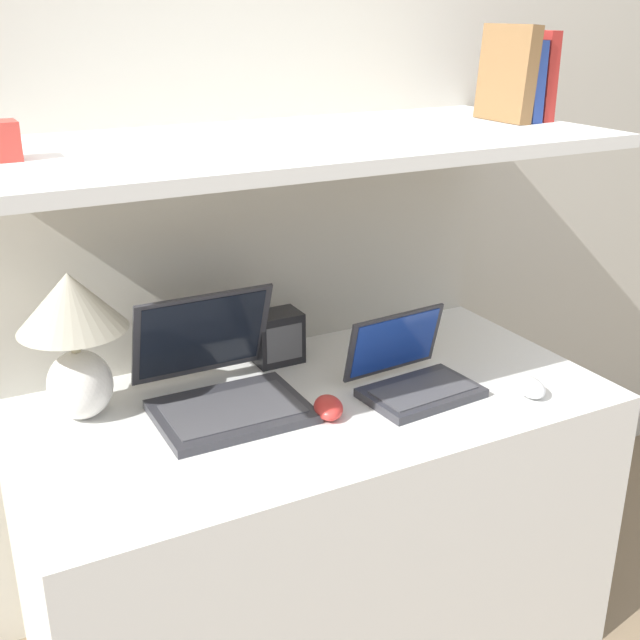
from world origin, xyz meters
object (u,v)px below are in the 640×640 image
computer_mouse (328,408)px  book_brown (507,73)px  book_red (532,75)px  book_blue (518,80)px  laptop_large (222,385)px  laptop_small (413,376)px  router_box (277,337)px  table_lamp (73,328)px  second_mouse (530,387)px

computer_mouse → book_brown: size_ratio=0.52×
book_red → book_blue: (-0.04, 0.00, -0.01)m
laptop_large → book_brown: book_brown is taller
computer_mouse → book_brown: bearing=15.6°
laptop_small → router_box: 0.36m
table_lamp → laptop_large: bearing=-18.4°
computer_mouse → book_brown: (0.55, 0.15, 0.66)m
book_brown → book_red: bearing=0.0°
laptop_large → router_box: (0.21, 0.16, 0.01)m
second_mouse → computer_mouse: bearing=164.3°
second_mouse → book_red: 0.73m
laptop_large → book_brown: 0.97m
table_lamp → second_mouse: table_lamp is taller
laptop_small → computer_mouse: laptop_small is taller
book_blue → table_lamp: bearing=174.9°
book_brown → second_mouse: bearing=-109.5°
second_mouse → book_brown: bearing=70.5°
computer_mouse → book_blue: (0.59, 0.15, 0.64)m
laptop_large → computer_mouse: (0.18, -0.15, -0.03)m
router_box → book_blue: (0.56, -0.16, 0.60)m
computer_mouse → book_red: (0.63, 0.15, 0.65)m
book_blue → second_mouse: bearing=-115.6°
laptop_large → computer_mouse: laptop_large is taller
laptop_small → second_mouse: size_ratio=2.57×
table_lamp → book_brown: (1.02, -0.09, 0.48)m
book_red → book_blue: size_ratio=1.11×
computer_mouse → second_mouse: 0.47m
book_brown → table_lamp: bearing=174.8°
book_brown → book_blue: bearing=0.0°
router_box → book_blue: bearing=-15.9°
computer_mouse → book_red: book_red is taller
second_mouse → book_red: (0.17, 0.28, 0.65)m
laptop_large → computer_mouse: size_ratio=2.96×
table_lamp → book_brown: 1.13m
computer_mouse → second_mouse: size_ratio=1.07×
book_red → book_blue: book_red is taller
laptop_small → book_brown: bearing=23.2°
laptop_large → book_red: 1.02m
laptop_large → book_blue: book_blue is taller
table_lamp → book_brown: size_ratio=1.50×
laptop_small → book_red: 0.76m
computer_mouse → book_blue: size_ratio=0.63×
table_lamp → book_red: 1.19m
second_mouse → book_blue: (0.13, 0.28, 0.64)m
table_lamp → book_blue: bearing=-5.1°
computer_mouse → second_mouse: same height
book_blue → laptop_small: bearing=-158.8°
table_lamp → router_box: 0.52m
book_red → laptop_large: bearing=-179.9°
table_lamp → computer_mouse: table_lamp is taller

